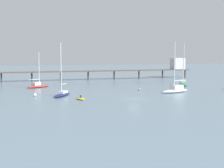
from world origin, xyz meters
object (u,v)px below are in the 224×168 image
(sailboat_navy, at_px, (62,93))
(sailboat_red, at_px, (38,85))
(pier, at_px, (133,67))
(sailboat_green, at_px, (183,83))
(dinghy_yellow, at_px, (81,99))
(sailboat_white, at_px, (176,89))
(mooring_buoy_inner, at_px, (139,89))
(mooring_buoy_outer, at_px, (35,95))

(sailboat_navy, distance_m, sailboat_red, 20.61)
(pier, height_order, sailboat_red, sailboat_red)
(sailboat_green, relative_size, sailboat_navy, 1.05)
(sailboat_navy, relative_size, sailboat_red, 1.21)
(dinghy_yellow, bearing_deg, sailboat_red, 105.87)
(sailboat_green, bearing_deg, sailboat_white, -122.36)
(sailboat_white, distance_m, sailboat_green, 19.21)
(dinghy_yellow, bearing_deg, sailboat_green, 32.85)
(dinghy_yellow, bearing_deg, mooring_buoy_inner, 36.39)
(mooring_buoy_outer, bearing_deg, dinghy_yellow, -38.89)
(mooring_buoy_inner, height_order, mooring_buoy_outer, mooring_buoy_outer)
(sailboat_white, bearing_deg, sailboat_green, 57.64)
(mooring_buoy_outer, bearing_deg, sailboat_white, -1.81)
(sailboat_navy, bearing_deg, mooring_buoy_outer, 171.96)
(sailboat_navy, xyz_separation_m, mooring_buoy_outer, (-5.93, 0.84, -0.34))
(sailboat_white, bearing_deg, pier, 84.80)
(pier, distance_m, dinghy_yellow, 58.21)
(pier, height_order, mooring_buoy_inner, pier)
(pier, bearing_deg, mooring_buoy_outer, -130.93)
(sailboat_red, xyz_separation_m, mooring_buoy_outer, (-1.48, -19.28, -0.27))
(sailboat_white, xyz_separation_m, dinghy_yellow, (-24.48, -6.22, -0.60))
(sailboat_navy, bearing_deg, sailboat_green, 22.91)
(mooring_buoy_inner, bearing_deg, mooring_buoy_outer, -168.13)
(pier, distance_m, mooring_buoy_outer, 57.44)
(mooring_buoy_inner, bearing_deg, pier, 73.64)
(pier, bearing_deg, sailboat_white, -95.20)
(sailboat_white, distance_m, sailboat_red, 37.94)
(dinghy_yellow, xyz_separation_m, mooring_buoy_outer, (-9.03, 7.28, 0.16))
(sailboat_white, height_order, dinghy_yellow, sailboat_white)
(mooring_buoy_inner, bearing_deg, dinghy_yellow, -143.61)
(dinghy_yellow, xyz_separation_m, mooring_buoy_inner, (17.43, 12.85, 0.10))
(sailboat_green, bearing_deg, sailboat_navy, -157.09)
(sailboat_white, relative_size, sailboat_navy, 1.03)
(sailboat_green, height_order, sailboat_red, sailboat_green)
(sailboat_white, relative_size, mooring_buoy_outer, 16.85)
(pier, xyz_separation_m, sailboat_red, (-36.07, -24.02, -3.56))
(mooring_buoy_inner, bearing_deg, sailboat_green, 28.99)
(sailboat_white, distance_m, sailboat_navy, 27.58)
(sailboat_navy, relative_size, mooring_buoy_inner, 19.89)
(sailboat_red, bearing_deg, dinghy_yellow, -74.13)
(sailboat_white, height_order, mooring_buoy_inner, sailboat_white)
(pier, xyz_separation_m, mooring_buoy_inner, (-11.08, -37.74, -3.90))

